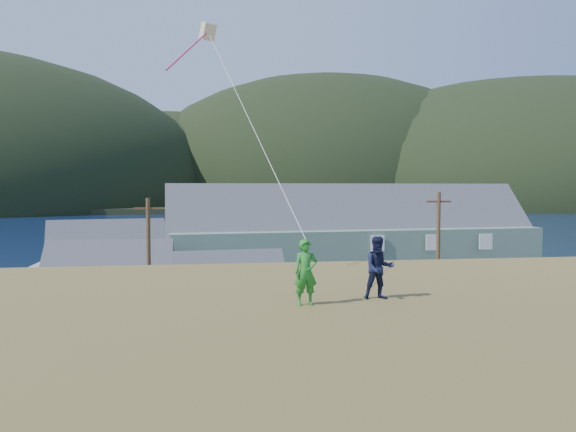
# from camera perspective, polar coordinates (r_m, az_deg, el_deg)

# --- Properties ---
(ground) EXTENTS (900.00, 900.00, 0.00)m
(ground) POSITION_cam_1_polar(r_m,az_deg,el_deg) (33.08, -9.33, -14.30)
(ground) COLOR #0A1638
(ground) RESTS_ON ground
(grass_strip) EXTENTS (110.00, 8.00, 0.10)m
(grass_strip) POSITION_cam_1_polar(r_m,az_deg,el_deg) (31.16, -9.40, -15.30)
(grass_strip) COLOR #4C3D19
(grass_strip) RESTS_ON ground
(waterfront_lot) EXTENTS (72.00, 36.00, 0.12)m
(waterfront_lot) POSITION_cam_1_polar(r_m,az_deg,el_deg) (49.56, -8.97, -8.39)
(waterfront_lot) COLOR #28282B
(waterfront_lot) RESTS_ON ground
(wharf) EXTENTS (26.00, 14.00, 0.90)m
(wharf) POSITION_cam_1_polar(r_m,az_deg,el_deg) (72.50, -13.52, -4.51)
(wharf) COLOR gray
(wharf) RESTS_ON ground
(far_shore) EXTENTS (900.00, 320.00, 2.00)m
(far_shore) POSITION_cam_1_polar(r_m,az_deg,el_deg) (361.69, -8.38, 1.57)
(far_shore) COLOR black
(far_shore) RESTS_ON ground
(far_hills) EXTENTS (760.00, 265.00, 143.00)m
(far_hills) POSITION_cam_1_polar(r_m,az_deg,el_deg) (313.02, -1.87, 1.57)
(far_hills) COLOR black
(far_hills) RESTS_ON ground
(lodge) EXTENTS (35.30, 12.44, 12.18)m
(lodge) POSITION_cam_1_polar(r_m,az_deg,el_deg) (53.77, 6.50, -2.50)
(lodge) COLOR slate
(lodge) RESTS_ON waterfront_lot
(shed_palegreen_near) EXTENTS (9.53, 6.04, 6.91)m
(shed_palegreen_near) POSITION_cam_1_polar(r_m,az_deg,el_deg) (44.79, -17.71, -6.41)
(shed_palegreen_near) COLOR gray
(shed_palegreen_near) RESTS_ON waterfront_lot
(shed_white) EXTENTS (8.40, 5.99, 6.34)m
(shed_white) POSITION_cam_1_polar(r_m,az_deg,el_deg) (40.06, -5.99, -7.63)
(shed_white) COLOR white
(shed_white) RESTS_ON waterfront_lot
(shed_palegreen_far) EXTENTS (12.62, 8.61, 7.83)m
(shed_palegreen_far) POSITION_cam_1_polar(r_m,az_deg,el_deg) (60.03, -17.85, -3.68)
(shed_palegreen_far) COLOR gray
(shed_palegreen_far) RESTS_ON waterfront_lot
(utility_poles) EXTENTS (31.65, 0.24, 9.37)m
(utility_poles) POSITION_cam_1_polar(r_m,az_deg,el_deg) (33.53, -11.74, -5.75)
(utility_poles) COLOR #47331E
(utility_poles) RESTS_ON waterfront_lot
(parked_cars) EXTENTS (23.50, 14.02, 1.57)m
(parked_cars) POSITION_cam_1_polar(r_m,az_deg,el_deg) (53.35, -16.69, -6.82)
(parked_cars) COLOR navy
(parked_cars) RESTS_ON waterfront_lot
(kite_flyer_green) EXTENTS (0.56, 0.39, 1.45)m
(kite_flyer_green) POSITION_cam_1_polar(r_m,az_deg,el_deg) (12.43, 1.81, -5.74)
(kite_flyer_green) COLOR #238127
(kite_flyer_green) RESTS_ON hillside
(kite_flyer_navy) EXTENTS (0.74, 0.59, 1.46)m
(kite_flyer_navy) POSITION_cam_1_polar(r_m,az_deg,el_deg) (13.25, 9.22, -5.22)
(kite_flyer_navy) COLOR #131735
(kite_flyer_navy) RESTS_ON hillside
(kite_rig) EXTENTS (1.67, 3.78, 9.59)m
(kite_rig) POSITION_cam_1_polar(r_m,az_deg,el_deg) (19.35, -8.33, 17.58)
(kite_rig) COLOR beige
(kite_rig) RESTS_ON ground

